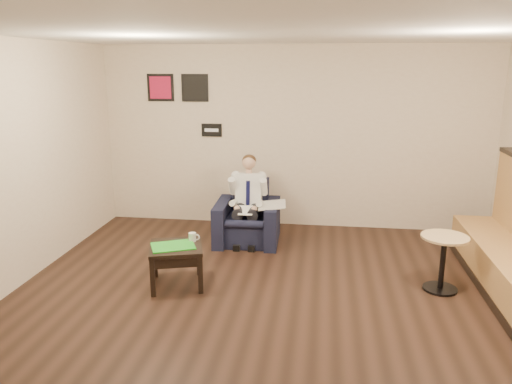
# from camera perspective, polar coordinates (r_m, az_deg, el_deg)

# --- Properties ---
(ground) EXTENTS (6.00, 6.00, 0.00)m
(ground) POSITION_cam_1_polar(r_m,az_deg,el_deg) (5.33, 2.03, -13.70)
(ground) COLOR black
(ground) RESTS_ON ground
(wall_back) EXTENTS (6.00, 0.02, 2.80)m
(wall_back) POSITION_cam_1_polar(r_m,az_deg,el_deg) (7.77, 4.40, 6.19)
(wall_back) COLOR beige
(wall_back) RESTS_ON ground
(wall_front) EXTENTS (6.00, 0.02, 2.80)m
(wall_front) POSITION_cam_1_polar(r_m,az_deg,el_deg) (2.06, -6.59, -18.39)
(wall_front) COLOR beige
(wall_front) RESTS_ON ground
(ceiling) EXTENTS (6.00, 6.00, 0.02)m
(ceiling) POSITION_cam_1_polar(r_m,az_deg,el_deg) (4.70, 2.35, 17.93)
(ceiling) COLOR white
(ceiling) RESTS_ON wall_back
(seating_sign) EXTENTS (0.32, 0.02, 0.20)m
(seating_sign) POSITION_cam_1_polar(r_m,az_deg,el_deg) (7.92, -5.09, 7.07)
(seating_sign) COLOR black
(seating_sign) RESTS_ON wall_back
(art_print_left) EXTENTS (0.42, 0.03, 0.42)m
(art_print_left) POSITION_cam_1_polar(r_m,az_deg,el_deg) (8.08, -10.85, 11.64)
(art_print_left) COLOR #BC1740
(art_print_left) RESTS_ON wall_back
(art_print_right) EXTENTS (0.42, 0.03, 0.42)m
(art_print_right) POSITION_cam_1_polar(r_m,az_deg,el_deg) (7.93, -7.00, 11.74)
(art_print_right) COLOR black
(art_print_right) RESTS_ON wall_back
(armchair) EXTENTS (0.92, 0.92, 0.87)m
(armchair) POSITION_cam_1_polar(r_m,az_deg,el_deg) (7.17, -1.00, -2.39)
(armchair) COLOR black
(armchair) RESTS_ON ground
(seated_man) EXTENTS (0.59, 0.87, 1.19)m
(seated_man) POSITION_cam_1_polar(r_m,az_deg,el_deg) (7.02, -1.12, -1.41)
(seated_man) COLOR silver
(seated_man) RESTS_ON armchair
(lap_papers) EXTENTS (0.23, 0.30, 0.01)m
(lap_papers) POSITION_cam_1_polar(r_m,az_deg,el_deg) (6.95, -1.21, -2.10)
(lap_papers) COLOR white
(lap_papers) RESTS_ON seated_man
(newspaper) EXTENTS (0.41, 0.50, 0.01)m
(newspaper) POSITION_cam_1_polar(r_m,az_deg,el_deg) (7.00, 1.85, -1.48)
(newspaper) COLOR silver
(newspaper) RESTS_ON armchair
(side_table) EXTENTS (0.73, 0.73, 0.48)m
(side_table) POSITION_cam_1_polar(r_m,az_deg,el_deg) (5.93, -9.05, -8.27)
(side_table) COLOR black
(side_table) RESTS_ON ground
(green_folder) EXTENTS (0.58, 0.51, 0.01)m
(green_folder) POSITION_cam_1_polar(r_m,az_deg,el_deg) (5.82, -9.47, -6.11)
(green_folder) COLOR green
(green_folder) RESTS_ON side_table
(coffee_mug) EXTENTS (0.11, 0.11, 0.10)m
(coffee_mug) POSITION_cam_1_polar(r_m,az_deg,el_deg) (5.94, -7.29, -5.12)
(coffee_mug) COLOR white
(coffee_mug) RESTS_ON side_table
(smartphone) EXTENTS (0.16, 0.09, 0.01)m
(smartphone) POSITION_cam_1_polar(r_m,az_deg,el_deg) (6.00, -8.62, -5.45)
(smartphone) COLOR black
(smartphone) RESTS_ON side_table
(cafe_table) EXTENTS (0.60, 0.60, 0.65)m
(cafe_table) POSITION_cam_1_polar(r_m,az_deg,el_deg) (6.07, 20.53, -7.63)
(cafe_table) COLOR tan
(cafe_table) RESTS_ON ground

